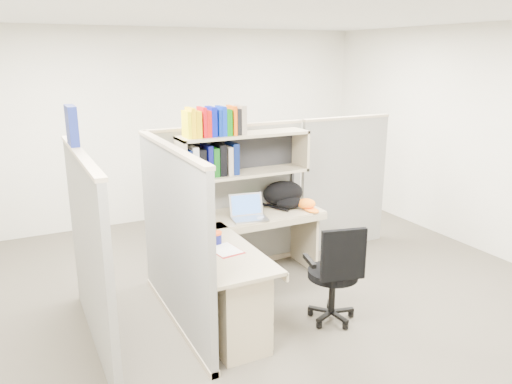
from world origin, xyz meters
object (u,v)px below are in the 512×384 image
desk (240,280)px  task_chair (334,288)px  laptop (249,208)px  backpack (286,195)px  snack_canister (216,238)px

desk → task_chair: bearing=-22.9°
laptop → task_chair: 1.19m
desk → laptop: laptop is taller
desk → laptop: size_ratio=5.01×
backpack → task_chair: bearing=-102.0°
backpack → snack_canister: size_ratio=4.27×
snack_canister → task_chair: 1.15m
task_chair → desk: bearing=157.1°
desk → snack_canister: size_ratio=15.96×
laptop → task_chair: size_ratio=0.37×
snack_canister → task_chair: (0.90, -0.55, -0.45)m
laptop → backpack: bearing=30.2°
backpack → snack_canister: (-1.10, -0.68, -0.08)m
laptop → snack_canister: bearing=-131.1°
laptop → backpack: backpack is taller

